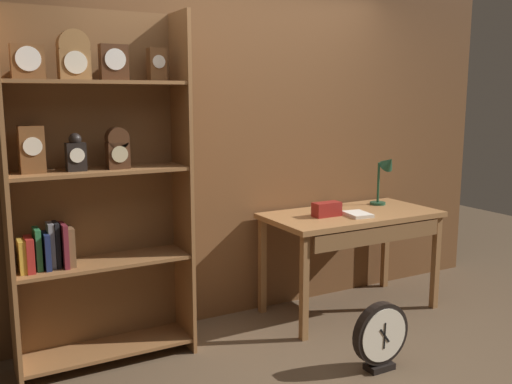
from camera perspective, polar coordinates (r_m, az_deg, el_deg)
back_wood_panel at (r=4.30m, az=-1.48°, el=4.46°), size 4.80×0.05×2.60m
bookshelf at (r=3.60m, az=-16.29°, el=0.65°), size 1.10×0.34×2.22m
workbench at (r=4.44m, az=9.83°, el=-3.24°), size 1.36×0.69×0.80m
desk_lamp at (r=4.76m, az=13.04°, el=2.03°), size 0.19×0.19×0.43m
toolbox_small at (r=4.27m, az=7.18°, el=-1.75°), size 0.22×0.10×0.11m
open_repair_manual at (r=4.32m, az=10.26°, el=-2.24°), size 0.19×0.24×0.02m
round_clock_large at (r=3.69m, az=12.53°, el=-14.06°), size 0.40×0.11×0.44m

